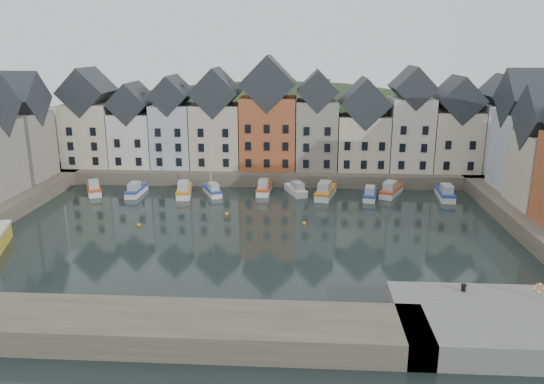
# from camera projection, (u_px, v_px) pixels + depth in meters

# --- Properties ---
(ground) EXTENTS (260.00, 260.00, 0.00)m
(ground) POSITION_uv_depth(u_px,v_px,m) (251.00, 238.00, 60.45)
(ground) COLOR black
(ground) RESTS_ON ground
(far_quay) EXTENTS (90.00, 16.00, 2.00)m
(far_quay) POSITION_uv_depth(u_px,v_px,m) (269.00, 169.00, 89.03)
(far_quay) COLOR #4E473B
(far_quay) RESTS_ON ground
(near_quay) EXTENTS (18.00, 10.00, 2.00)m
(near_quay) POSITION_uv_depth(u_px,v_px,m) (517.00, 325.00, 39.65)
(near_quay) COLOR #60605E
(near_quay) RESTS_ON ground
(near_wall) EXTENTS (50.00, 6.00, 2.00)m
(near_wall) POSITION_uv_depth(u_px,v_px,m) (89.00, 325.00, 39.63)
(near_wall) COLOR #4E473B
(near_wall) RESTS_ON ground
(hillside) EXTENTS (153.60, 70.40, 64.00)m
(hillside) POSITION_uv_depth(u_px,v_px,m) (277.00, 225.00, 119.12)
(hillside) COLOR #22341A
(hillside) RESTS_ON ground
(far_terrace) EXTENTS (72.37, 8.16, 17.78)m
(far_terrace) POSITION_uv_depth(u_px,v_px,m) (288.00, 125.00, 84.80)
(far_terrace) COLOR beige
(far_terrace) RESTS_ON far_quay
(left_terrace) EXTENTS (7.65, 17.00, 15.69)m
(left_terrace) POSITION_uv_depth(u_px,v_px,m) (1.00, 137.00, 73.18)
(left_terrace) COLOR gray
(left_terrace) RESTS_ON left_quay
(mooring_buoys) EXTENTS (20.50, 5.50, 0.50)m
(mooring_buoys) POSITION_uv_depth(u_px,v_px,m) (224.00, 221.00, 65.78)
(mooring_buoys) COLOR orange
(mooring_buoys) RESTS_ON ground
(boat_a) EXTENTS (4.21, 6.24, 2.31)m
(boat_a) POSITION_uv_depth(u_px,v_px,m) (94.00, 189.00, 78.30)
(boat_a) COLOR silver
(boat_a) RESTS_ON ground
(boat_b) EXTENTS (1.94, 5.80, 2.21)m
(boat_b) POSITION_uv_depth(u_px,v_px,m) (136.00, 190.00, 77.57)
(boat_b) COLOR silver
(boat_b) RESTS_ON ground
(boat_c) EXTENTS (2.97, 6.67, 2.47)m
(boat_c) POSITION_uv_depth(u_px,v_px,m) (184.00, 190.00, 77.22)
(boat_c) COLOR silver
(boat_c) RESTS_ON ground
(boat_d) EXTENTS (3.74, 5.56, 10.24)m
(boat_d) POSITION_uv_depth(u_px,v_px,m) (212.00, 190.00, 77.59)
(boat_d) COLOR silver
(boat_d) RESTS_ON ground
(boat_e) EXTENTS (2.08, 6.15, 2.34)m
(boat_e) POSITION_uv_depth(u_px,v_px,m) (264.00, 188.00, 78.64)
(boat_e) COLOR silver
(boat_e) RESTS_ON ground
(boat_f) EXTENTS (3.72, 5.86, 2.16)m
(boat_f) POSITION_uv_depth(u_px,v_px,m) (296.00, 190.00, 77.93)
(boat_f) COLOR silver
(boat_f) RESTS_ON ground
(boat_g) EXTENTS (3.62, 7.18, 2.64)m
(boat_g) POSITION_uv_depth(u_px,v_px,m) (325.00, 192.00, 76.42)
(boat_g) COLOR silver
(boat_g) RESTS_ON ground
(boat_h) EXTENTS (2.70, 5.81, 2.15)m
(boat_h) POSITION_uv_depth(u_px,v_px,m) (370.00, 194.00, 75.62)
(boat_h) COLOR silver
(boat_h) RESTS_ON ground
(boat_i) EXTENTS (4.46, 6.61, 2.44)m
(boat_i) POSITION_uv_depth(u_px,v_px,m) (391.00, 190.00, 77.24)
(boat_i) COLOR silver
(boat_i) RESTS_ON ground
(boat_j) EXTENTS (2.33, 6.39, 2.41)m
(boat_j) POSITION_uv_depth(u_px,v_px,m) (445.00, 194.00, 75.68)
(boat_j) COLOR silver
(boat_j) RESTS_ON ground
(mooring_bollard) EXTENTS (0.48, 0.48, 0.56)m
(mooring_bollard) POSITION_uv_depth(u_px,v_px,m) (464.00, 287.00, 42.85)
(mooring_bollard) COLOR black
(mooring_bollard) RESTS_ON near_quay
(life_ring_post) EXTENTS (0.80, 0.17, 1.30)m
(life_ring_post) POSITION_uv_depth(u_px,v_px,m) (539.00, 288.00, 41.50)
(life_ring_post) COLOR gray
(life_ring_post) RESTS_ON near_quay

